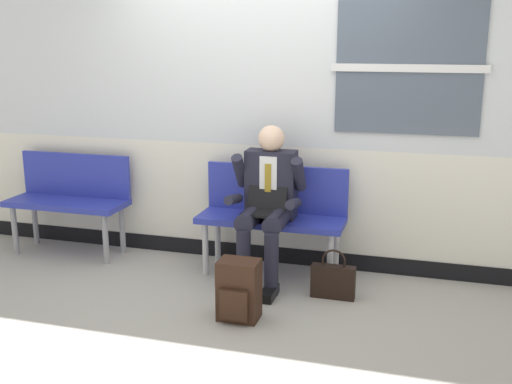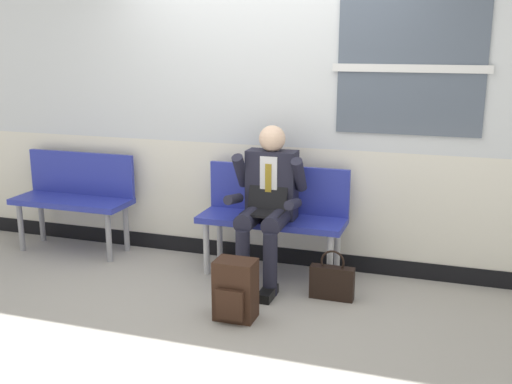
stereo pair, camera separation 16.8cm
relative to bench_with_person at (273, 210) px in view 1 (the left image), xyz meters
name	(u,v)px [view 1 (the left image)]	position (x,y,z in m)	size (l,w,h in m)	color
ground_plane	(240,291)	(-0.14, -0.48, -0.53)	(18.00, 18.00, 0.00)	#9E9991
station_wall	(268,98)	(-0.13, 0.28, 0.89)	(6.83, 0.16, 2.86)	silver
bench_with_person	(273,210)	(0.00, 0.00, 0.00)	(1.20, 0.42, 0.89)	#28339E
bench_empty	(70,195)	(-1.90, 0.00, 0.00)	(1.08, 0.42, 0.89)	#28339E
person_seated	(267,201)	(0.00, -0.20, 0.13)	(0.57, 0.70, 1.25)	#1E1E2D
backpack	(239,291)	(0.00, -0.94, -0.32)	(0.28, 0.24, 0.43)	#331E14
handbag	(333,280)	(0.57, -0.40, -0.40)	(0.33, 0.09, 0.38)	black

